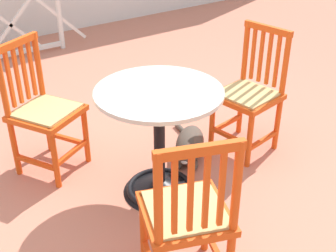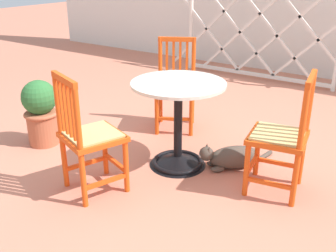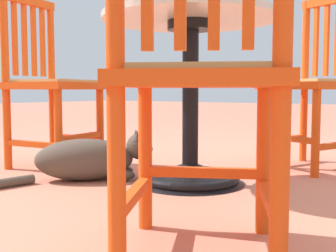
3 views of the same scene
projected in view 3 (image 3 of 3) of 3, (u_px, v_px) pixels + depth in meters
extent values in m
plane|color=#C6755B|center=(204.00, 184.00, 1.85)|extent=(24.00, 24.00, 0.00)
cone|color=black|center=(190.00, 172.00, 1.86)|extent=(0.48, 0.48, 0.10)
torus|color=black|center=(190.00, 177.00, 1.86)|extent=(0.44, 0.44, 0.04)
cylinder|color=black|center=(190.00, 99.00, 1.84)|extent=(0.07, 0.07, 0.66)
cylinder|color=black|center=(191.00, 25.00, 1.81)|extent=(0.20, 0.20, 0.04)
cylinder|color=beige|center=(191.00, 18.00, 1.81)|extent=(0.76, 0.76, 0.02)
cylinder|color=#E04C14|center=(316.00, 130.00, 1.97)|extent=(0.04, 0.04, 0.45)
cylinder|color=#E04C14|center=(262.00, 125.00, 2.26)|extent=(0.04, 0.04, 0.45)
cylinder|color=#E04C14|center=(305.00, 82.00, 2.43)|extent=(0.04, 0.04, 0.91)
cube|color=#E04C14|center=(283.00, 139.00, 2.36)|extent=(0.14, 0.33, 0.03)
cube|color=#E04C14|center=(287.00, 138.00, 2.12)|extent=(0.33, 0.14, 0.03)
cube|color=#E04C14|center=(310.00, 86.00, 2.19)|extent=(0.51, 0.51, 0.04)
cube|color=tan|center=(310.00, 82.00, 2.19)|extent=(0.45, 0.45, 0.02)
cube|color=#E04C14|center=(326.00, 40.00, 2.29)|extent=(0.03, 0.03, 0.39)
cube|color=#E04C14|center=(316.00, 41.00, 2.35)|extent=(0.03, 0.03, 0.39)
cube|color=#E04C14|center=(333.00, 0.00, 2.25)|extent=(0.37, 0.16, 0.04)
cylinder|color=#E04C14|center=(100.00, 124.00, 2.33)|extent=(0.04, 0.04, 0.45)
cylinder|color=#E04C14|center=(58.00, 129.00, 2.03)|extent=(0.04, 0.04, 0.45)
cylinder|color=#E04C14|center=(52.00, 83.00, 2.47)|extent=(0.04, 0.04, 0.91)
cylinder|color=#E04C14|center=(6.00, 81.00, 2.17)|extent=(0.04, 0.04, 0.91)
cube|color=#E04C14|center=(76.00, 138.00, 2.42)|extent=(0.34, 0.08, 0.03)
cube|color=#E04C14|center=(32.00, 144.00, 2.12)|extent=(0.34, 0.08, 0.03)
cube|color=#E04C14|center=(81.00, 137.00, 2.19)|extent=(0.08, 0.34, 0.03)
cube|color=#E04C14|center=(54.00, 86.00, 2.24)|extent=(0.46, 0.46, 0.04)
cube|color=tan|center=(54.00, 82.00, 2.24)|extent=(0.40, 0.40, 0.02)
cube|color=#E04C14|center=(43.00, 42.00, 2.39)|extent=(0.02, 0.03, 0.39)
cube|color=#E04C14|center=(34.00, 41.00, 2.33)|extent=(0.02, 0.03, 0.39)
cube|color=#E04C14|center=(24.00, 40.00, 2.27)|extent=(0.02, 0.03, 0.39)
cube|color=#E04C14|center=(15.00, 38.00, 2.21)|extent=(0.02, 0.03, 0.39)
cube|color=#E04C14|center=(28.00, 1.00, 2.28)|extent=(0.09, 0.38, 0.04)
cylinder|color=#E04C14|center=(145.00, 153.00, 1.24)|extent=(0.04, 0.04, 0.45)
cylinder|color=#E04C14|center=(264.00, 155.00, 1.20)|extent=(0.04, 0.04, 0.45)
cylinder|color=#E04C14|center=(116.00, 67.00, 0.88)|extent=(0.04, 0.04, 0.91)
cylinder|color=#E04C14|center=(282.00, 66.00, 0.84)|extent=(0.04, 0.04, 0.91)
cube|color=#E04C14|center=(133.00, 195.00, 1.08)|extent=(0.19, 0.31, 0.03)
cube|color=#E04C14|center=(270.00, 199.00, 1.04)|extent=(0.19, 0.31, 0.03)
cube|color=#E04C14|center=(203.00, 172.00, 1.22)|extent=(0.31, 0.19, 0.03)
cube|color=#E04C14|center=(201.00, 80.00, 1.03)|extent=(0.54, 0.54, 0.04)
cube|color=tan|center=(201.00, 71.00, 1.03)|extent=(0.47, 0.47, 0.02)
ellipsoid|color=#4C4238|center=(84.00, 160.00, 1.92)|extent=(0.45, 0.45, 0.19)
ellipsoid|color=silver|center=(107.00, 161.00, 1.94)|extent=(0.23, 0.23, 0.14)
sphere|color=#4C4238|center=(139.00, 146.00, 1.95)|extent=(0.12, 0.12, 0.12)
ellipsoid|color=silver|center=(148.00, 149.00, 1.96)|extent=(0.07, 0.07, 0.04)
cone|color=#4C4238|center=(136.00, 134.00, 1.98)|extent=(0.04, 0.04, 0.04)
cone|color=#4C4238|center=(137.00, 136.00, 1.92)|extent=(0.04, 0.04, 0.04)
ellipsoid|color=#4C4238|center=(120.00, 171.00, 2.01)|extent=(0.12, 0.12, 0.05)
ellipsoid|color=#4C4238|center=(122.00, 175.00, 1.90)|extent=(0.12, 0.12, 0.05)
cylinder|color=#4C4238|center=(9.00, 182.00, 1.78)|extent=(0.08, 0.22, 0.04)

